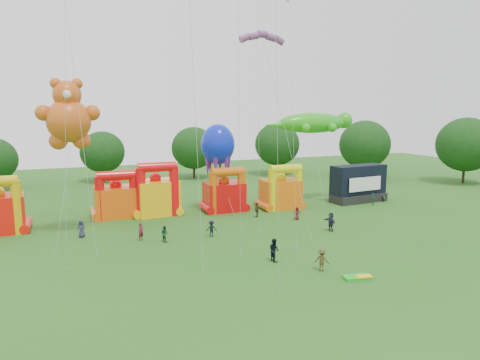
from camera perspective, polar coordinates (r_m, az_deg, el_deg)
name	(u,v)px	position (r m, az deg, el deg)	size (l,w,h in m)	color
ground	(309,311)	(28.66, 9.12, -16.82)	(160.00, 160.00, 0.00)	#225919
tree_ring	(289,214)	(26.48, 6.60, -4.54)	(122.87, 124.97, 12.07)	#352314
bouncy_castle_1	(117,199)	(52.95, -16.14, -2.44)	(4.96, 3.99, 5.71)	#EE570C
bouncy_castle_2	(156,195)	(52.81, -11.10, -1.91)	(5.52, 4.67, 6.58)	#FFB40D
bouncy_castle_3	(225,194)	(54.03, -2.06, -1.86)	(4.85, 3.93, 5.67)	red
bouncy_castle_4	(281,191)	(55.60, 5.52, -1.51)	(4.96, 4.07, 5.86)	orange
stage_trailer	(358,184)	(61.71, 15.50, -0.50)	(8.25, 3.71, 5.16)	black
teddy_bear_kite	(66,151)	(44.21, -22.16, 3.57)	(5.94, 6.94, 15.74)	#CB5316
gecko_kite	(315,139)	(58.28, 9.95, 5.35)	(13.45, 7.50, 12.44)	green
octopus_kite	(219,155)	(53.36, -2.79, 3.35)	(4.21, 5.77, 11.02)	#0D21C6
parafoil_kites	(183,112)	(40.34, -7.60, 9.04)	(23.32, 15.96, 28.40)	red
diamond_kites	(221,63)	(38.65, -2.52, 15.27)	(22.13, 20.57, 38.43)	#D40A3D
folded_kite_bundle	(358,277)	(34.16, 15.41, -12.40)	(2.14, 1.36, 0.31)	green
spectator_0	(81,229)	(45.79, -20.40, -6.12)	(0.86, 0.56, 1.76)	#2B2B47
spectator_1	(141,232)	(43.01, -13.07, -6.73)	(0.65, 0.43, 1.79)	maroon
spectator_2	(165,234)	(42.18, -10.01, -7.07)	(0.78, 0.61, 1.61)	#1A4227
spectator_3	(211,229)	(43.28, -3.83, -6.49)	(1.07, 0.62, 1.66)	black
spectator_4	(257,210)	(51.05, 2.28, -3.99)	(1.03, 0.43, 1.76)	#433F1B
spectator_5	(331,222)	(46.18, 11.99, -5.47)	(1.84, 0.58, 1.98)	#282741
spectator_6	(297,213)	(50.16, 7.59, -4.44)	(0.75, 0.49, 1.53)	#50171A
spectator_7	(373,199)	(60.01, 17.36, -2.47)	(0.60, 0.39, 1.64)	#183D29
spectator_8	(274,250)	(36.50, 4.57, -9.27)	(0.95, 0.74, 1.96)	black
spectator_9	(322,260)	(34.88, 10.86, -10.44)	(1.15, 0.66, 1.79)	#44391B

